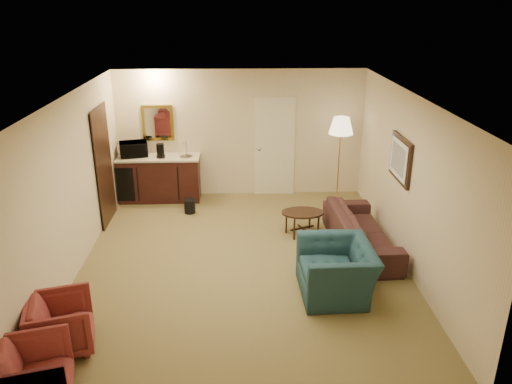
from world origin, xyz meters
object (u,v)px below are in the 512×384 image
Objects in this scene: wetbar_cabinet at (160,178)px; microwave at (133,148)px; teal_armchair at (337,262)px; coffee_maker at (160,151)px; waste_bin at (190,206)px; floor_lamp at (339,161)px; coffee_table at (302,223)px; rose_chair_near at (61,322)px; rose_chair_far at (33,372)px; sofa at (361,225)px.

microwave reaches higher than wetbar_cabinet.
coffee_maker reaches higher than teal_armchair.
microwave reaches higher than waste_bin.
floor_lamp reaches higher than coffee_maker.
microwave is (-3.20, 1.76, 0.89)m from coffee_table.
waste_bin is (-2.29, 2.90, -0.35)m from teal_armchair.
coffee_table is at bearing -122.10° from floor_lamp.
coffee_maker is at bearing -22.24° from rose_chair_near.
teal_armchair is at bearing -88.24° from rose_chair_near.
coffee_maker is (0.55, -0.11, -0.04)m from microwave.
microwave reaches higher than rose_chair_far.
rose_chair_far is (-4.10, -3.23, -0.05)m from sofa.
wetbar_cabinet is 3.62m from floor_lamp.
microwave reaches higher than rose_chair_near.
rose_chair_near is (-4.10, -2.39, -0.05)m from sofa.
sofa is 3.97× the size of microwave.
rose_chair_far is 5.52m from coffee_maker.
sofa is at bearing -44.09° from microwave.
coffee_maker is at bearing -25.89° from microwave.
rose_chair_far is at bearing -130.14° from coffee_table.
teal_armchair is 3.60m from rose_chair_near.
wetbar_cabinet is 0.93× the size of floor_lamp.
floor_lamp is 6.54× the size of waste_bin.
wetbar_cabinet reaches higher than sofa.
microwave is (-1.14, 0.76, 0.97)m from waste_bin.
wetbar_cabinet is 5.80× the size of coffee_maker.
wetbar_cabinet is at bearing 147.54° from coffee_table.
sofa is 2.92× the size of rose_chair_near.
coffee_table is 2.60× the size of coffee_maker.
floor_lamp reaches higher than sofa.
teal_armchair is 4.12× the size of waste_bin.
floor_lamp is at bearing -58.46° from rose_chair_near.
rose_chair_far is at bearing -62.82° from teal_armchair.
rose_chair_near is at bearing 117.72° from sofa.
waste_bin is at bearing 59.51° from sofa.
wetbar_cabinet is 0.61m from coffee_maker.
rose_chair_near is at bearing -96.10° from wetbar_cabinet.
coffee_maker reaches higher than rose_chair_far.
rose_chair_near is 2.69× the size of waste_bin.
wetbar_cabinet reaches higher than rose_chair_far.
sofa is 2.89× the size of rose_chair_far.
sofa is 4.76m from microwave.
rose_chair_far reaches higher than rose_chair_near.
rose_chair_far is 1.37× the size of microwave.
wetbar_cabinet is 4.66m from teal_armchair.
rose_chair_near is 4.13m from waste_bin.
sofa reaches higher than rose_chair_far.
teal_armchair is at bearing -101.06° from floor_lamp.
teal_armchair reaches higher than rose_chair_near.
coffee_table is (3.20, 2.96, -0.15)m from rose_chair_near.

